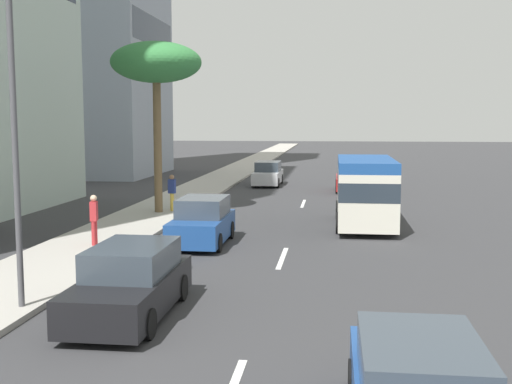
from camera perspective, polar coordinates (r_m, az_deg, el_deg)
ground_plane at (r=36.13m, az=4.43°, el=-0.59°), size 198.00×198.00×0.00m
sidewalk_right at (r=37.05m, az=-6.12°, el=-0.31°), size 162.00×3.40×0.15m
lane_stripe_mid at (r=20.59m, az=2.38°, el=-5.92°), size 3.20×0.16×0.01m
lane_stripe_far at (r=33.89m, az=4.25°, el=-1.04°), size 3.20×0.16×0.01m
car_lead at (r=40.10m, az=8.51°, el=1.11°), size 4.43×1.92×1.53m
minibus_second at (r=26.86m, az=9.75°, el=0.26°), size 6.41×2.40×2.83m
car_third at (r=22.83m, az=-4.82°, el=-2.72°), size 4.12×1.83×1.67m
car_fourth at (r=14.79m, az=-11.15°, el=-7.98°), size 4.55×1.87×1.60m
car_fifth at (r=43.34m, az=1.07°, el=1.62°), size 4.58×1.81×1.61m
pedestrian_near_lamp at (r=22.48m, az=-14.30°, el=-2.21°), size 0.35×0.27×1.73m
pedestrian_mid_block at (r=30.29m, az=-7.53°, el=0.11°), size 0.30×0.36×1.71m
palm_tree at (r=29.93m, az=-8.92°, el=11.21°), size 4.14×4.14×7.82m
street_lamp at (r=15.22m, az=-20.53°, el=6.77°), size 0.24×0.97×7.29m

